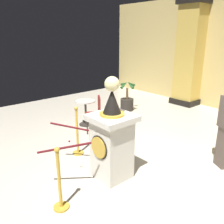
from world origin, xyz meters
name	(u,v)px	position (x,y,z in m)	size (l,w,h in m)	color
ground_plane	(138,179)	(0.00, 0.00, 0.00)	(12.55, 12.55, 0.00)	beige
pedestal_clock	(112,140)	(-0.37, -0.30, 0.74)	(0.71, 0.71, 1.86)	silver
stanchion_near	(77,138)	(-1.52, -0.29, 0.38)	(0.24, 0.24, 1.08)	gold
stanchion_far	(60,188)	(-0.22, -1.44, 0.35)	(0.24, 0.24, 1.02)	gold
velvet_rope	(69,137)	(-0.87, -0.87, 0.79)	(1.26, 1.25, 0.22)	#591419
column_left	(191,55)	(-2.25, 5.01, 1.79)	(0.95, 0.95, 3.60)	black
potted_palm_left	(127,102)	(-3.09, 2.72, 0.31)	(0.65, 0.64, 1.03)	#2D2823
cafe_table	(86,109)	(-2.85, 0.85, 0.46)	(0.57, 0.57, 0.73)	#332D28
cafe_chair_red	(96,111)	(-2.26, 0.76, 0.57)	(0.56, 0.56, 0.96)	black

